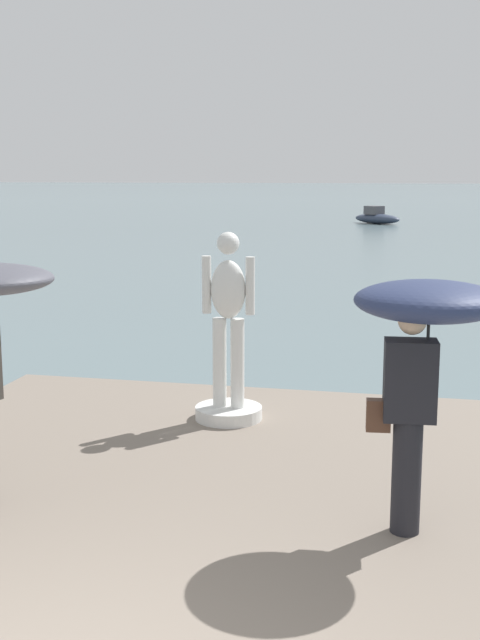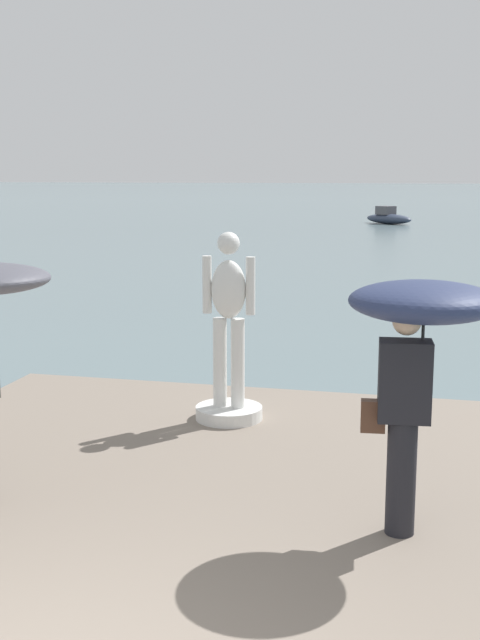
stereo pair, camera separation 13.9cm
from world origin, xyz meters
The scene contains 5 objects.
ground_plane centered at (0.00, 40.00, 0.00)m, with size 400.00×400.00×0.00m, color slate.
pier centered at (0.00, 1.88, 0.20)m, with size 6.57×9.77×0.40m, color slate.
statue_white_figure centered at (-0.17, 5.40, 1.21)m, with size 0.74×0.74×2.06m.
onlooker_right centered at (1.86, 2.94, 1.96)m, with size 1.19×1.19×1.92m.
boat_far centered at (-0.72, 47.43, 0.38)m, with size 3.39×3.08×1.07m.
Camera 2 is at (1.93, -2.95, 3.07)m, focal length 45.58 mm.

